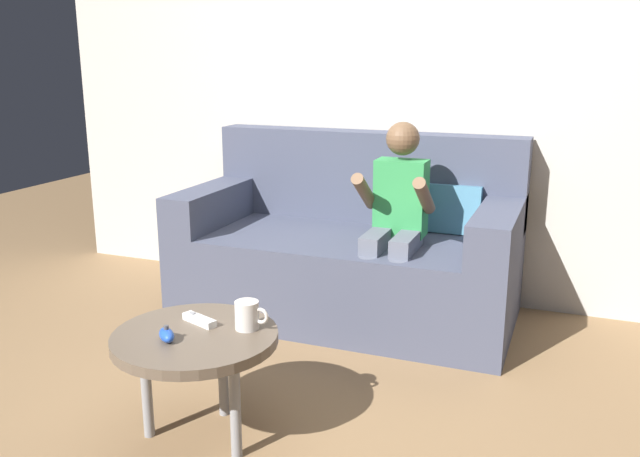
% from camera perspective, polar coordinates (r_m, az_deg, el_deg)
% --- Properties ---
extents(wall_back, '(4.22, 0.05, 2.50)m').
position_cam_1_polar(wall_back, '(3.51, 8.62, 14.21)').
color(wall_back, beige).
rests_on(wall_back, ground).
extents(couch, '(1.61, 0.80, 0.88)m').
position_cam_1_polar(couch, '(3.34, 2.63, -2.04)').
color(couch, '#474C60').
rests_on(couch, ground).
extents(person_seated_on_couch, '(0.33, 0.40, 0.97)m').
position_cam_1_polar(person_seated_on_couch, '(3.03, 6.42, 0.97)').
color(person_seated_on_couch, slate).
rests_on(person_seated_on_couch, ground).
extents(coffee_table, '(0.54, 0.54, 0.38)m').
position_cam_1_polar(coffee_table, '(2.27, -10.47, -9.60)').
color(coffee_table, brown).
rests_on(coffee_table, ground).
extents(game_remote_white_near_edge, '(0.14, 0.08, 0.03)m').
position_cam_1_polar(game_remote_white_near_edge, '(2.32, -10.19, -7.63)').
color(game_remote_white_near_edge, white).
rests_on(game_remote_white_near_edge, coffee_table).
extents(nunchuk_blue, '(0.10, 0.09, 0.05)m').
position_cam_1_polar(nunchuk_blue, '(2.20, -12.87, -8.77)').
color(nunchuk_blue, blue).
rests_on(nunchuk_blue, coffee_table).
extents(coffee_mug, '(0.12, 0.08, 0.09)m').
position_cam_1_polar(coffee_mug, '(2.24, -6.15, -7.31)').
color(coffee_mug, silver).
rests_on(coffee_mug, coffee_table).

